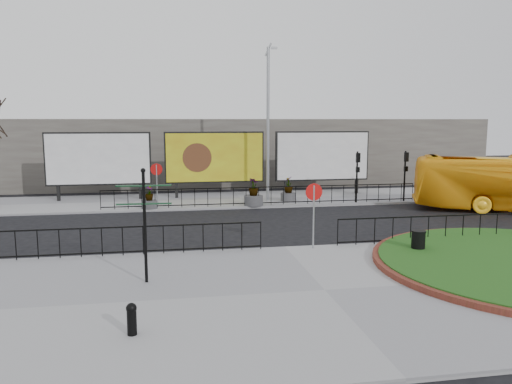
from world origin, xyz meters
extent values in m
plane|color=black|center=(0.00, 0.00, 0.00)|extent=(90.00, 90.00, 0.00)
cube|color=gray|center=(0.00, -5.00, 0.06)|extent=(30.00, 10.00, 0.12)
cube|color=gray|center=(0.00, 12.00, 0.06)|extent=(44.00, 6.00, 0.12)
cylinder|color=gray|center=(-5.00, 9.40, 1.32)|extent=(0.07, 0.07, 2.40)
cylinder|color=#AC0C0B|center=(-5.00, 9.40, 2.27)|extent=(0.64, 0.03, 0.64)
cylinder|color=white|center=(-5.00, 9.42, 2.27)|extent=(0.50, 0.03, 0.50)
cylinder|color=gray|center=(1.00, -0.40, 1.32)|extent=(0.07, 0.07, 2.40)
cylinder|color=#AC0C0B|center=(1.00, -0.40, 2.27)|extent=(0.64, 0.03, 0.64)
cylinder|color=white|center=(1.00, -0.38, 2.27)|extent=(0.50, 0.03, 0.50)
cube|color=black|center=(-10.90, 13.00, 0.62)|extent=(0.18, 0.18, 1.00)
cube|color=black|center=(-6.10, 13.00, 0.62)|extent=(0.18, 0.18, 1.00)
cube|color=black|center=(-8.50, 13.00, 2.62)|extent=(6.20, 0.25, 3.20)
cube|color=silver|center=(-8.50, 12.84, 2.62)|extent=(6.00, 0.06, 3.00)
cube|color=black|center=(-3.90, 13.00, 0.62)|extent=(0.18, 0.18, 1.00)
cube|color=black|center=(0.90, 13.00, 0.62)|extent=(0.18, 0.18, 1.00)
cube|color=black|center=(-1.50, 13.00, 2.62)|extent=(6.20, 0.25, 3.20)
cube|color=#BBC91C|center=(-1.50, 12.84, 2.62)|extent=(6.00, 0.06, 3.00)
cube|color=black|center=(3.10, 13.00, 0.62)|extent=(0.18, 0.18, 1.00)
cube|color=black|center=(7.90, 13.00, 0.62)|extent=(0.18, 0.18, 1.00)
cube|color=black|center=(5.50, 13.00, 2.62)|extent=(6.20, 0.25, 3.20)
cube|color=silver|center=(5.50, 12.84, 2.62)|extent=(6.00, 0.06, 3.00)
cylinder|color=gray|center=(1.50, 11.00, 4.62)|extent=(0.18, 0.18, 9.00)
cylinder|color=gray|center=(1.50, 11.00, 8.97)|extent=(0.43, 0.10, 0.77)
cube|color=gray|center=(1.85, 11.00, 9.07)|extent=(0.35, 0.15, 0.12)
cylinder|color=black|center=(6.50, 9.40, 1.62)|extent=(0.10, 0.10, 3.00)
cube|color=black|center=(6.50, 9.28, 2.77)|extent=(0.22, 0.18, 0.55)
cube|color=black|center=(6.50, 9.28, 2.07)|extent=(0.20, 0.16, 0.30)
cylinder|color=black|center=(9.50, 9.40, 1.62)|extent=(0.10, 0.10, 3.00)
cube|color=black|center=(9.50, 9.28, 2.77)|extent=(0.22, 0.18, 0.55)
cube|color=black|center=(9.50, 9.28, 2.07)|extent=(0.20, 0.16, 0.30)
cube|color=#6A665D|center=(0.00, 22.00, 2.50)|extent=(40.00, 10.00, 5.00)
cylinder|color=black|center=(-5.05, -3.41, 1.77)|extent=(0.09, 0.09, 3.31)
sphere|color=black|center=(-5.05, -3.41, 3.48)|extent=(0.14, 0.14, 0.14)
cube|color=#0E331A|center=(-5.46, -3.37, 3.03)|extent=(0.79, 0.22, 0.03)
cube|color=#0E331A|center=(-4.64, -3.39, 3.03)|extent=(0.78, 0.19, 0.03)
cube|color=#0E331A|center=(-5.46, -3.41, 2.50)|extent=(0.78, 0.15, 0.03)
cube|color=#0E331A|center=(-4.64, -3.45, 2.50)|extent=(0.79, 0.22, 0.03)
cylinder|color=black|center=(-5.21, -7.14, 0.42)|extent=(0.22, 0.22, 0.60)
sphere|color=black|center=(-5.21, -7.14, 0.75)|extent=(0.24, 0.24, 0.24)
cylinder|color=black|center=(4.50, -1.87, 0.53)|extent=(0.49, 0.49, 0.81)
cylinder|color=black|center=(4.50, -1.87, 0.96)|extent=(0.52, 0.52, 0.05)
cylinder|color=#4C4C4F|center=(-5.43, 9.40, 0.34)|extent=(0.86, 0.86, 0.45)
imported|color=#154713|center=(-5.43, 9.40, 0.99)|extent=(0.62, 0.62, 0.85)
cylinder|color=#4C4C4F|center=(0.36, 9.40, 0.40)|extent=(1.08, 1.08, 0.56)
imported|color=#154713|center=(0.36, 9.40, 1.19)|extent=(0.80, 0.80, 1.01)
cylinder|color=#4C4C4F|center=(2.70, 10.68, 0.36)|extent=(0.92, 0.92, 0.48)
imported|color=#154713|center=(2.70, 10.68, 1.09)|extent=(0.73, 0.73, 0.98)
camera|label=1|loc=(-4.28, -18.16, 4.93)|focal=35.00mm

